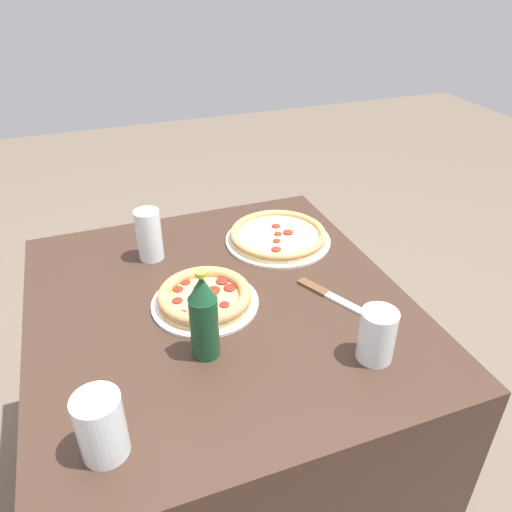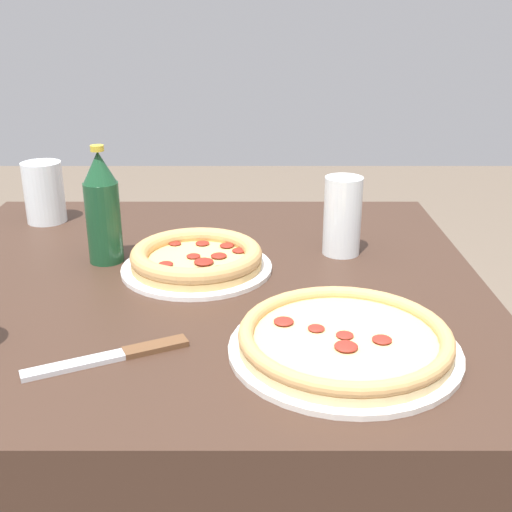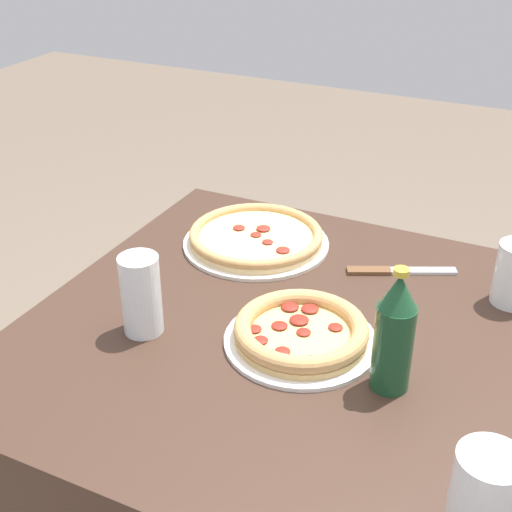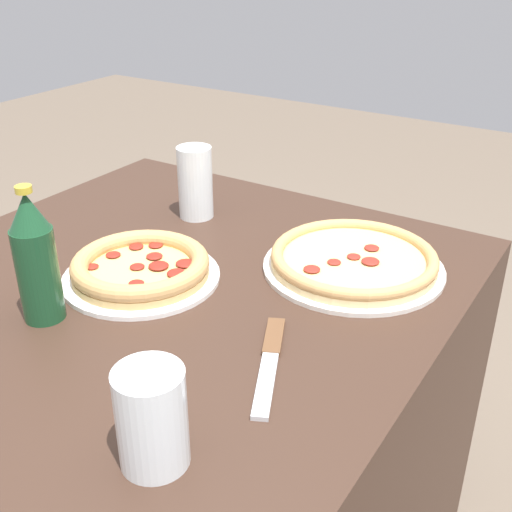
{
  "view_description": "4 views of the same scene",
  "coord_description": "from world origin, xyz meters",
  "px_view_note": "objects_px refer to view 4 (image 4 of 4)",
  "views": [
    {
      "loc": [
        -0.96,
        0.26,
        1.51
      ],
      "look_at": [
        0.09,
        -0.13,
        0.8
      ],
      "focal_mm": 35.0,
      "sensor_mm": 36.0,
      "label": 1
    },
    {
      "loc": [
        0.1,
        -1.01,
        1.19
      ],
      "look_at": [
        0.11,
        -0.1,
        0.83
      ],
      "focal_mm": 45.0,
      "sensor_mm": 36.0,
      "label": 2
    },
    {
      "loc": [
        -0.36,
        0.96,
        1.48
      ],
      "look_at": [
        0.15,
        -0.1,
        0.82
      ],
      "focal_mm": 50.0,
      "sensor_mm": 36.0,
      "label": 3
    },
    {
      "loc": [
        -0.69,
        -0.64,
        1.28
      ],
      "look_at": [
        0.12,
        -0.12,
        0.79
      ],
      "focal_mm": 45.0,
      "sensor_mm": 36.0,
      "label": 4
    }
  ],
  "objects_px": {
    "beer_bottle": "(36,259)",
    "pizza_margherita": "(143,267)",
    "pizza_pepperoni": "(354,260)",
    "knife": "(270,360)",
    "glass_orange_juice": "(152,423)",
    "glass_lemonade": "(195,184)"
  },
  "relations": [
    {
      "from": "pizza_margherita",
      "to": "glass_lemonade",
      "type": "distance_m",
      "value": 0.28
    },
    {
      "from": "pizza_margherita",
      "to": "beer_bottle",
      "type": "xyz_separation_m",
      "value": [
        -0.17,
        0.04,
        0.08
      ]
    },
    {
      "from": "glass_lemonade",
      "to": "beer_bottle",
      "type": "xyz_separation_m",
      "value": [
        -0.43,
        -0.04,
        0.03
      ]
    },
    {
      "from": "pizza_margherita",
      "to": "glass_orange_juice",
      "type": "relative_size",
      "value": 2.2
    },
    {
      "from": "glass_orange_juice",
      "to": "beer_bottle",
      "type": "relative_size",
      "value": 0.57
    },
    {
      "from": "beer_bottle",
      "to": "knife",
      "type": "height_order",
      "value": "beer_bottle"
    },
    {
      "from": "knife",
      "to": "glass_lemonade",
      "type": "bearing_deg",
      "value": 48.27
    },
    {
      "from": "pizza_margherita",
      "to": "beer_bottle",
      "type": "relative_size",
      "value": 1.24
    },
    {
      "from": "glass_lemonade",
      "to": "knife",
      "type": "relative_size",
      "value": 0.7
    },
    {
      "from": "pizza_pepperoni",
      "to": "knife",
      "type": "xyz_separation_m",
      "value": [
        -0.3,
        -0.02,
        -0.01
      ]
    },
    {
      "from": "pizza_pepperoni",
      "to": "pizza_margherita",
      "type": "distance_m",
      "value": 0.36
    },
    {
      "from": "beer_bottle",
      "to": "glass_orange_juice",
      "type": "bearing_deg",
      "value": -112.27
    },
    {
      "from": "beer_bottle",
      "to": "knife",
      "type": "xyz_separation_m",
      "value": [
        0.09,
        -0.35,
        -0.1
      ]
    },
    {
      "from": "glass_lemonade",
      "to": "knife",
      "type": "bearing_deg",
      "value": -131.73
    },
    {
      "from": "glass_orange_juice",
      "to": "beer_bottle",
      "type": "height_order",
      "value": "beer_bottle"
    },
    {
      "from": "pizza_pepperoni",
      "to": "pizza_margherita",
      "type": "xyz_separation_m",
      "value": [
        -0.22,
        0.29,
        0.0
      ]
    },
    {
      "from": "beer_bottle",
      "to": "pizza_margherita",
      "type": "bearing_deg",
      "value": -14.38
    },
    {
      "from": "pizza_pepperoni",
      "to": "beer_bottle",
      "type": "xyz_separation_m",
      "value": [
        -0.39,
        0.33,
        0.08
      ]
    },
    {
      "from": "pizza_pepperoni",
      "to": "knife",
      "type": "bearing_deg",
      "value": -176.88
    },
    {
      "from": "pizza_pepperoni",
      "to": "knife",
      "type": "height_order",
      "value": "pizza_pepperoni"
    },
    {
      "from": "knife",
      "to": "pizza_pepperoni",
      "type": "bearing_deg",
      "value": 3.12
    },
    {
      "from": "beer_bottle",
      "to": "pizza_pepperoni",
      "type": "bearing_deg",
      "value": -40.26
    }
  ]
}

